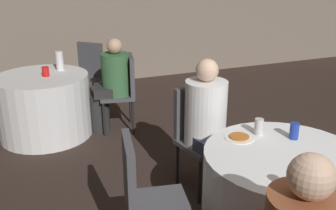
{
  "coord_description": "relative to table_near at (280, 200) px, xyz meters",
  "views": [
    {
      "loc": [
        -1.74,
        -1.66,
        1.91
      ],
      "look_at": [
        -0.67,
        1.02,
        0.84
      ],
      "focal_mm": 40.0,
      "sensor_mm": 36.0,
      "label": 1
    }
  ],
  "objects": [
    {
      "name": "soda_can_silver",
      "position": [
        0.01,
        0.33,
        0.43
      ],
      "size": [
        0.07,
        0.07,
        0.12
      ],
      "color": "silver",
      "rests_on": "table_near"
    },
    {
      "name": "person_white_shirt",
      "position": [
        -0.15,
        0.79,
        0.25
      ],
      "size": [
        0.39,
        0.51,
        1.21
      ],
      "rotation": [
        0.0,
        0.0,
        -2.96
      ],
      "color": "#33384C",
      "rests_on": "ground_plane"
    },
    {
      "name": "chair_near_north",
      "position": [
        -0.18,
        0.94,
        0.19
      ],
      "size": [
        0.47,
        0.47,
        0.93
      ],
      "rotation": [
        0.0,
        0.0,
        -2.96
      ],
      "color": "#47474C",
      "rests_on": "ground_plane"
    },
    {
      "name": "pizza_plate_near",
      "position": [
        -0.16,
        0.32,
        0.37
      ],
      "size": [
        0.22,
        0.22,
        0.02
      ],
      "color": "white",
      "rests_on": "table_near"
    },
    {
      "name": "bottle_far",
      "position": [
        -1.13,
        2.75,
        0.48
      ],
      "size": [
        0.09,
        0.09,
        0.23
      ],
      "color": "white",
      "rests_on": "table_far"
    },
    {
      "name": "cup_far",
      "position": [
        -1.32,
        2.54,
        0.42
      ],
      "size": [
        0.08,
        0.08,
        0.11
      ],
      "color": "red",
      "rests_on": "table_far"
    },
    {
      "name": "chair_near_west",
      "position": [
        -0.94,
        0.18,
        0.19
      ],
      "size": [
        0.47,
        0.47,
        0.93
      ],
      "rotation": [
        0.0,
        0.0,
        -1.76
      ],
      "color": "#47474C",
      "rests_on": "ground_plane"
    },
    {
      "name": "person_green_jacket",
      "position": [
        -0.61,
        2.44,
        0.21
      ],
      "size": [
        0.5,
        0.38,
        1.13
      ],
      "rotation": [
        0.0,
        0.0,
        1.37
      ],
      "color": "#282828",
      "rests_on": "ground_plane"
    },
    {
      "name": "table_near",
      "position": [
        0.0,
        0.0,
        0.0
      ],
      "size": [
        1.09,
        1.09,
        0.74
      ],
      "color": "white",
      "rests_on": "ground_plane"
    },
    {
      "name": "table_far",
      "position": [
        -1.37,
        2.59,
        0.0
      ],
      "size": [
        1.06,
        1.06,
        0.74
      ],
      "color": "white",
      "rests_on": "ground_plane"
    },
    {
      "name": "soda_can_red",
      "position": [
        -0.25,
        -0.38,
        0.43
      ],
      "size": [
        0.07,
        0.07,
        0.12
      ],
      "color": "red",
      "rests_on": "table_near"
    },
    {
      "name": "chair_far_northeast",
      "position": [
        -0.72,
        3.28,
        0.19
      ],
      "size": [
        0.57,
        0.57,
        0.93
      ],
      "rotation": [
        0.0,
        0.0,
        -3.9
      ],
      "color": "#47474C",
      "rests_on": "ground_plane"
    },
    {
      "name": "soda_can_blue",
      "position": [
        0.2,
        0.17,
        0.43
      ],
      "size": [
        0.07,
        0.07,
        0.12
      ],
      "color": "#1E38A5",
      "rests_on": "table_near"
    },
    {
      "name": "chair_far_east",
      "position": [
        -0.44,
        2.4,
        0.19
      ],
      "size": [
        0.47,
        0.47,
        0.93
      ],
      "rotation": [
        0.0,
        0.0,
        1.37
      ],
      "color": "#47474C",
      "rests_on": "ground_plane"
    }
  ]
}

